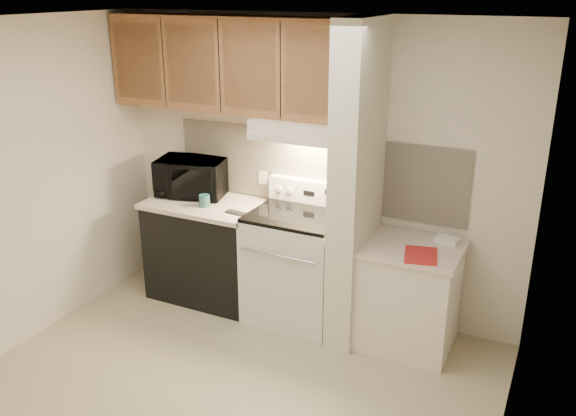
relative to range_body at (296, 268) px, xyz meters
The scene contains 50 objects.
floor 1.24m from the range_body, 90.00° to the right, with size 3.60×3.60×0.00m, color tan.
ceiling 2.34m from the range_body, 90.00° to the right, with size 3.60×3.60×0.00m, color white.
wall_back 0.86m from the range_body, 90.00° to the left, with size 3.60×0.02×2.50m, color beige.
wall_left 2.28m from the range_body, 147.31° to the right, with size 0.02×3.00×2.50m, color beige.
wall_right 2.28m from the range_body, 32.69° to the right, with size 0.02×3.00×2.50m, color beige.
backsplash 0.84m from the range_body, 90.00° to the left, with size 2.60×0.02×0.63m, color beige.
range_body is the anchor object (origin of this frame).
oven_window 0.32m from the range_body, 90.00° to the right, with size 0.50×0.01×0.30m, color black.
oven_handle 0.44m from the range_body, 90.00° to the right, with size 0.02×0.02×0.65m, color silver.
cooktop 0.48m from the range_body, ahead, with size 0.74×0.64×0.03m, color black.
range_backguard 0.66m from the range_body, 90.00° to the left, with size 0.76×0.08×0.20m, color silver.
range_display 0.64m from the range_body, 90.00° to the left, with size 0.10×0.01×0.04m, color black.
range_knob_left_outer 0.70m from the range_body, 139.40° to the left, with size 0.05×0.05×0.02m, color silver.
range_knob_left_inner 0.66m from the range_body, 126.87° to the left, with size 0.05×0.05×0.02m, color silver.
range_knob_right_inner 0.66m from the range_body, 53.13° to the left, with size 0.05×0.05×0.02m, color silver.
range_knob_right_outer 0.70m from the range_body, 40.60° to the left, with size 0.05×0.05×0.02m, color silver.
dishwasher_front 0.88m from the range_body, behind, with size 1.00×0.63×0.87m, color black.
left_countertop 0.98m from the range_body, behind, with size 1.04×0.67×0.04m, color beige.
spoon_rest 0.67m from the range_body, 165.31° to the right, with size 0.22×0.07×0.01m, color black.
teal_jar 0.97m from the range_body, behind, with size 0.09×0.09×0.10m, color #255959.
outlet 0.86m from the range_body, 146.31° to the left, with size 0.08×0.01×0.12m, color silver.
microwave 1.27m from the range_body, behind, with size 0.60×0.41×0.33m, color black.
partition_pillar 0.94m from the range_body, ahead, with size 0.22×0.70×2.50m, color beige.
pillar_trim 0.93m from the range_body, ahead, with size 0.01×0.70×0.04m, color #946139.
knife_strip 0.95m from the range_body, ahead, with size 0.02×0.42×0.04m, color black.
knife_blade_a 0.88m from the range_body, 30.99° to the right, with size 0.01×0.04×0.16m, color silver.
knife_handle_a 1.01m from the range_body, 30.25° to the right, with size 0.02×0.02×0.10m, color black.
knife_blade_b 0.85m from the range_body, 20.00° to the right, with size 0.01×0.04×0.18m, color silver.
knife_handle_b 0.99m from the range_body, 20.17° to the right, with size 0.02×0.02×0.10m, color black.
knife_blade_c 0.83m from the range_body, ahead, with size 0.01×0.04×0.20m, color silver.
knife_handle_c 0.99m from the range_body, 10.37° to the right, with size 0.02×0.02×0.10m, color black.
knife_blade_d 0.85m from the range_body, ahead, with size 0.01×0.04×0.16m, color silver.
knife_handle_d 0.99m from the range_body, ahead, with size 0.02×0.02×0.10m, color black.
knife_blade_e 0.84m from the range_body, 13.59° to the left, with size 0.01×0.04×0.18m, color silver.
knife_handle_e 0.99m from the range_body, 16.66° to the left, with size 0.02×0.02×0.10m, color black.
oven_mitt 0.84m from the range_body, 23.58° to the left, with size 0.03×0.10×0.24m, color gray.
right_cab_base 0.97m from the range_body, ahead, with size 0.70×0.60×0.81m, color silver.
right_countertop 1.04m from the range_body, ahead, with size 0.74×0.64×0.04m, color beige.
red_folder 1.15m from the range_body, ahead, with size 0.23×0.31×0.01m, color #B42120.
white_box 1.27m from the range_body, ahead, with size 0.17×0.11×0.04m, color white.
range_hood 1.17m from the range_body, 90.00° to the left, with size 0.78×0.44×0.15m, color silver.
hood_lip 1.12m from the range_body, 90.00° to the right, with size 0.78×0.04×0.06m, color silver.
upper_cabinets 1.77m from the range_body, 166.16° to the left, with size 2.18×0.33×0.77m, color #946139.
cab_door_a 2.22m from the range_body, behind, with size 0.46×0.01×0.63m, color #946139.
cab_gap_a 2.04m from the range_body, behind, with size 0.01×0.01×0.73m, color black.
cab_door_b 1.89m from the range_body, behind, with size 0.46×0.01×0.63m, color #946139.
cab_gap_b 1.77m from the range_body, behind, with size 0.01×0.01×0.73m, color black.
cab_door_c 1.68m from the range_body, behind, with size 0.46×0.01×0.63m, color #946139.
cab_gap_c 1.63m from the range_body, behind, with size 0.01×0.01×0.73m, color black.
cab_door_d 1.63m from the range_body, ahead, with size 0.46×0.01×0.63m, color #946139.
Camera 1 is at (1.96, -3.04, 2.71)m, focal length 38.00 mm.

